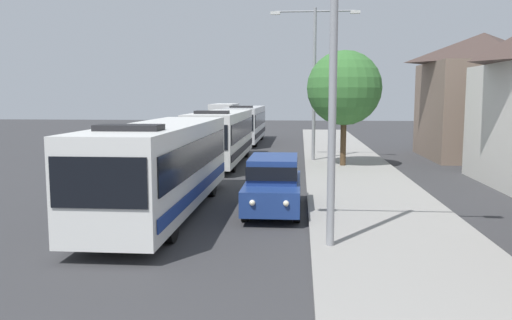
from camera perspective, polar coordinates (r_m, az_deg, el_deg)
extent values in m
cube|color=silver|center=(17.85, -10.12, -0.40)|extent=(2.50, 11.34, 2.70)
cube|color=black|center=(17.52, -6.13, 0.68)|extent=(0.04, 10.43, 1.00)
cube|color=black|center=(18.18, -14.02, 0.74)|extent=(0.04, 10.43, 1.00)
cube|color=black|center=(12.46, -16.90, -2.41)|extent=(2.30, 0.04, 1.20)
cube|color=navy|center=(17.68, -6.05, -3.03)|extent=(0.03, 10.77, 0.36)
cube|color=black|center=(14.47, -13.72, 3.48)|extent=(1.75, 0.90, 0.16)
cylinder|color=black|center=(14.45, -9.39, -6.99)|extent=(0.28, 1.00, 1.00)
cylinder|color=black|center=(15.13, -17.54, -6.58)|extent=(0.28, 1.00, 1.00)
cylinder|color=black|center=(20.81, -4.91, -2.61)|extent=(0.28, 1.00, 1.00)
cylinder|color=black|center=(21.29, -10.76, -2.49)|extent=(0.28, 1.00, 1.00)
cube|color=silver|center=(30.77, -3.76, 2.78)|extent=(2.50, 11.38, 2.70)
cube|color=black|center=(30.58, -1.41, 3.42)|extent=(0.04, 10.47, 1.00)
cube|color=black|center=(30.96, -6.10, 3.43)|extent=(0.04, 10.47, 1.00)
cube|color=black|center=(25.13, -5.71, 2.49)|extent=(2.30, 0.04, 1.20)
cube|color=black|center=(30.68, -1.38, 1.28)|extent=(0.03, 10.81, 0.36)
cube|color=black|center=(27.33, -4.86, 5.24)|extent=(1.75, 0.90, 0.16)
cylinder|color=black|center=(27.26, -2.56, -0.30)|extent=(0.28, 1.00, 1.00)
cylinder|color=black|center=(27.63, -7.09, -0.24)|extent=(0.28, 1.00, 1.00)
cylinder|color=black|center=(33.83, -1.11, 1.14)|extent=(0.28, 1.00, 1.00)
cylinder|color=black|center=(34.13, -4.79, 1.17)|extent=(0.28, 1.00, 1.00)
cube|color=silver|center=(44.28, -1.12, 4.09)|extent=(2.50, 11.44, 2.70)
cube|color=black|center=(44.15, 0.53, 4.54)|extent=(0.04, 10.53, 1.00)
cube|color=black|center=(44.41, -2.75, 4.55)|extent=(0.04, 10.53, 1.00)
cube|color=black|center=(38.57, -2.01, 4.10)|extent=(2.30, 0.04, 1.20)
cube|color=black|center=(44.22, 0.54, 3.05)|extent=(0.03, 10.87, 0.36)
cube|color=black|center=(40.82, -1.63, 5.85)|extent=(1.75, 0.90, 0.16)
cylinder|color=black|center=(40.74, -0.09, 2.14)|extent=(0.28, 1.00, 1.00)
cylinder|color=black|center=(40.98, -3.16, 2.16)|extent=(0.28, 1.00, 1.00)
cylinder|color=black|center=(47.39, 0.61, 2.83)|extent=(0.28, 1.00, 1.00)
cylinder|color=black|center=(47.60, -2.04, 2.85)|extent=(0.28, 1.00, 1.00)
cube|color=navy|center=(17.95, 1.90, -3.49)|extent=(1.84, 4.77, 0.80)
cube|color=navy|center=(17.97, 1.94, -0.89)|extent=(1.62, 2.77, 0.80)
cube|color=black|center=(17.97, 1.94, -0.89)|extent=(1.66, 2.86, 0.44)
sphere|color=#F9EFCC|center=(15.61, -0.42, -4.71)|extent=(0.18, 0.18, 0.18)
sphere|color=#F9EFCC|center=(15.55, 3.31, -4.76)|extent=(0.18, 0.18, 0.18)
cylinder|color=black|center=(16.64, -1.20, -5.56)|extent=(0.22, 0.70, 0.70)
cylinder|color=black|center=(16.55, 4.48, -5.65)|extent=(0.22, 0.70, 0.70)
cylinder|color=black|center=(19.52, -0.29, -3.67)|extent=(0.22, 0.70, 0.70)
cylinder|color=black|center=(19.45, 4.54, -3.74)|extent=(0.22, 0.70, 0.70)
cube|color=black|center=(50.59, -4.15, 4.16)|extent=(2.30, 1.80, 2.20)
cube|color=silver|center=(54.69, -3.47, 4.75)|extent=(2.35, 6.53, 2.70)
cube|color=black|center=(49.67, -4.32, 4.45)|extent=(2.07, 0.04, 0.90)
cylinder|color=black|center=(50.83, -5.28, 3.03)|extent=(0.26, 0.90, 0.90)
cylinder|color=black|center=(50.50, -2.98, 3.03)|extent=(0.26, 0.90, 0.90)
cylinder|color=black|center=(56.29, -4.29, 3.43)|extent=(0.26, 0.90, 0.90)
cylinder|color=black|center=(56.00, -2.21, 3.43)|extent=(0.26, 0.90, 0.90)
cylinder|color=gray|center=(13.20, 8.42, 8.40)|extent=(0.20, 0.20, 8.32)
cylinder|color=gray|center=(31.27, 6.38, 8.16)|extent=(0.20, 0.20, 8.92)
cylinder|color=gray|center=(31.64, 4.32, 15.92)|extent=(2.31, 0.10, 0.10)
cube|color=silver|center=(31.66, 2.14, 15.78)|extent=(0.56, 0.28, 0.16)
cylinder|color=gray|center=(31.70, 8.67, 15.84)|extent=(2.31, 0.10, 0.10)
cube|color=silver|center=(31.78, 10.82, 15.63)|extent=(0.56, 0.28, 0.16)
cylinder|color=#4C3823|center=(29.15, 9.53, 2.00)|extent=(0.32, 0.32, 2.63)
sphere|color=#387033|center=(29.04, 9.65, 7.79)|extent=(4.08, 4.08, 4.08)
cube|color=#7A6656|center=(36.05, 23.35, 4.97)|extent=(6.58, 7.64, 6.06)
pyramid|color=#42332D|center=(36.16, 23.66, 11.22)|extent=(6.91, 8.02, 1.83)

